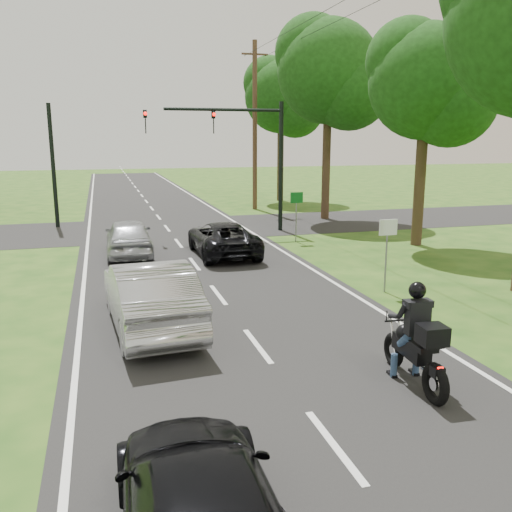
% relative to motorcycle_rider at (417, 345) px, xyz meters
% --- Properties ---
extents(ground, '(140.00, 140.00, 0.00)m').
position_rel_motorcycle_rider_xyz_m(ground, '(-2.21, 2.56, -0.76)').
color(ground, '#224914').
rests_on(ground, ground).
extents(road, '(8.00, 100.00, 0.01)m').
position_rel_motorcycle_rider_xyz_m(road, '(-2.21, 12.56, -0.75)').
color(road, black).
rests_on(road, ground).
extents(cross_road, '(60.00, 7.00, 0.01)m').
position_rel_motorcycle_rider_xyz_m(cross_road, '(-2.21, 18.56, -0.75)').
color(cross_road, black).
rests_on(cross_road, ground).
extents(motorcycle_rider, '(0.64, 2.24, 1.93)m').
position_rel_motorcycle_rider_xyz_m(motorcycle_rider, '(0.00, 0.00, 0.00)').
color(motorcycle_rider, black).
rests_on(motorcycle_rider, ground).
extents(dark_suv, '(2.14, 4.60, 1.27)m').
position_rel_motorcycle_rider_xyz_m(dark_suv, '(-0.90, 11.80, -0.11)').
color(dark_suv, black).
rests_on(dark_suv, road).
extents(silver_sedan, '(2.04, 4.97, 1.60)m').
position_rel_motorcycle_rider_xyz_m(silver_sedan, '(-4.29, 4.32, 0.05)').
color(silver_sedan, '#B8B9BD').
rests_on(silver_sedan, road).
extents(silver_suv, '(1.74, 4.18, 1.41)m').
position_rel_motorcycle_rider_xyz_m(silver_suv, '(-4.33, 12.64, -0.04)').
color(silver_suv, '#AEB1B6').
rests_on(silver_suv, road).
extents(dark_car_behind, '(1.81, 4.23, 1.22)m').
position_rel_motorcycle_rider_xyz_m(dark_car_behind, '(-4.44, -3.08, -0.14)').
color(dark_car_behind, black).
rests_on(dark_car_behind, road).
extents(traffic_signal, '(6.38, 0.44, 6.00)m').
position_rel_motorcycle_rider_xyz_m(traffic_signal, '(1.13, 16.56, 3.38)').
color(traffic_signal, black).
rests_on(traffic_signal, ground).
extents(signal_pole_far, '(0.20, 0.20, 6.00)m').
position_rel_motorcycle_rider_xyz_m(signal_pole_far, '(-7.41, 20.56, 2.24)').
color(signal_pole_far, black).
rests_on(signal_pole_far, ground).
extents(utility_pole_far, '(1.60, 0.28, 10.00)m').
position_rel_motorcycle_rider_xyz_m(utility_pole_far, '(3.99, 24.56, 4.32)').
color(utility_pole_far, brown).
rests_on(utility_pole_far, ground).
extents(sign_white, '(0.55, 0.07, 2.12)m').
position_rel_motorcycle_rider_xyz_m(sign_white, '(2.49, 5.54, 0.84)').
color(sign_white, slate).
rests_on(sign_white, ground).
extents(sign_green, '(0.55, 0.07, 2.12)m').
position_rel_motorcycle_rider_xyz_m(sign_green, '(2.69, 13.54, 0.84)').
color(sign_green, slate).
rests_on(sign_green, ground).
extents(tree_row_c, '(4.80, 4.65, 8.76)m').
position_rel_motorcycle_rider_xyz_m(tree_row_c, '(7.54, 11.36, 5.47)').
color(tree_row_c, '#332316').
rests_on(tree_row_c, ground).
extents(tree_row_d, '(5.76, 5.58, 10.45)m').
position_rel_motorcycle_rider_xyz_m(tree_row_d, '(6.89, 19.32, 6.67)').
color(tree_row_d, '#332316').
rests_on(tree_row_d, ground).
extents(tree_row_e, '(5.28, 5.12, 9.61)m').
position_rel_motorcycle_rider_xyz_m(tree_row_e, '(7.27, 28.34, 6.07)').
color(tree_row_e, '#332316').
rests_on(tree_row_e, ground).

